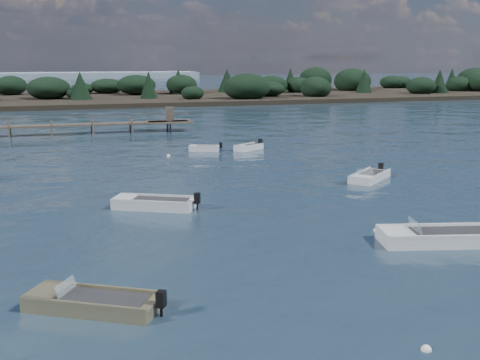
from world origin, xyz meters
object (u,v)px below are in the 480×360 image
object	(u,v)px
dinghy_mid_grey	(154,205)
tender_far_white	(204,149)
tender_far_grey_b	(249,148)
dinghy_near_olive	(93,305)
dinghy_mid_white_b	(370,178)
dinghy_mid_white_a	(440,239)

from	to	relation	value
dinghy_mid_grey	tender_far_white	world-z (taller)	dinghy_mid_grey
tender_far_grey_b	dinghy_near_olive	xyz separation A→B (m)	(-16.03, -31.60, -0.00)
tender_far_white	dinghy_near_olive	size ratio (longest dim) A/B	0.65
dinghy_mid_white_b	dinghy_mid_white_a	bearing A→B (deg)	-107.06
dinghy_mid_white_b	tender_far_white	bearing A→B (deg)	115.34
tender_far_white	tender_far_grey_b	world-z (taller)	tender_far_grey_b
dinghy_mid_white_b	dinghy_mid_grey	bearing A→B (deg)	-167.74
tender_far_white	dinghy_mid_white_b	xyz separation A→B (m)	(7.57, -15.99, 0.00)
dinghy_mid_grey	dinghy_mid_white_b	distance (m)	15.73
dinghy_mid_white_a	dinghy_near_olive	xyz separation A→B (m)	(-15.47, -2.71, -0.03)
dinghy_mid_grey	dinghy_near_olive	xyz separation A→B (m)	(-4.27, -12.99, -0.01)
tender_far_grey_b	dinghy_mid_white_a	xyz separation A→B (m)	(-0.57, -28.89, 0.02)
tender_far_white	dinghy_mid_grey	bearing A→B (deg)	-111.98
tender_far_white	tender_far_grey_b	bearing A→B (deg)	-10.30
dinghy_mid_grey	dinghy_mid_white_a	world-z (taller)	dinghy_mid_white_a
dinghy_mid_white_a	dinghy_near_olive	distance (m)	15.70
tender_far_grey_b	dinghy_mid_grey	bearing A→B (deg)	-122.29
tender_far_white	dinghy_mid_white_b	size ratio (longest dim) A/B	0.72
tender_far_white	tender_far_grey_b	xyz separation A→B (m)	(3.96, -0.72, 0.01)
dinghy_near_olive	dinghy_mid_white_b	bearing A→B (deg)	39.74
dinghy_near_olive	tender_far_grey_b	bearing A→B (deg)	63.10
dinghy_near_olive	tender_far_white	bearing A→B (deg)	69.51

